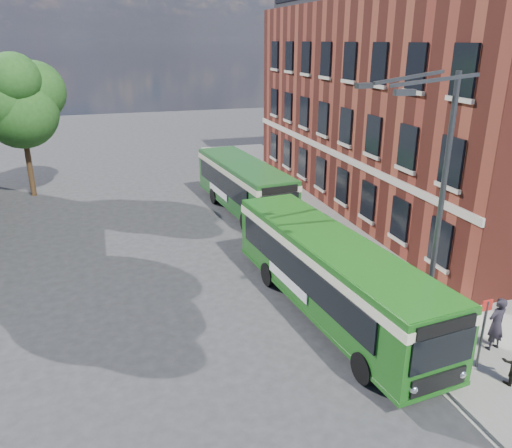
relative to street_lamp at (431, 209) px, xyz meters
name	(u,v)px	position (x,y,z in m)	size (l,w,h in m)	color
ground	(266,330)	(-4.84, 2.00, -4.79)	(120.00, 120.00, 0.00)	#2A292C
pavement	(342,231)	(2.16, 10.00, -4.72)	(6.00, 48.00, 0.15)	gray
kerb_line	(290,239)	(-0.89, 10.00, -4.79)	(0.12, 48.00, 0.01)	beige
brick_office	(424,90)	(9.16, 14.00, 2.18)	(12.10, 26.00, 14.20)	maroon
street_lamp	(431,209)	(0.00, 0.00, 0.00)	(2.96, 2.38, 9.00)	#343639
bus_stop_sign	(483,330)	(0.76, -2.20, -3.28)	(0.35, 0.08, 2.52)	#343639
bus_front	(331,269)	(-2.17, 2.47, -2.96)	(3.73, 11.96, 3.02)	#195716
bus_rear	(244,182)	(-1.96, 15.06, -2.96)	(3.56, 10.31, 3.02)	#1C4F1D
pedestrian_a	(496,324)	(1.95, -1.51, -3.70)	(0.69, 0.45, 1.89)	black
tree_right	(20,101)	(-14.51, 22.37, 1.46)	(5.45, 5.19, 9.21)	#352213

